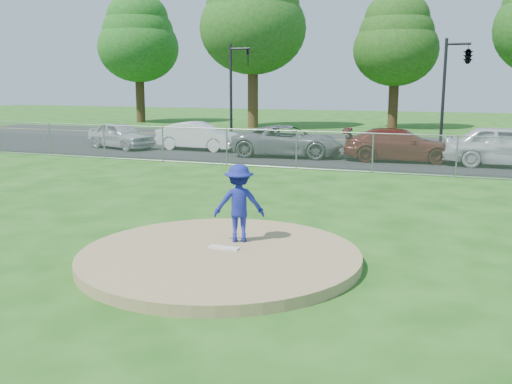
{
  "coord_description": "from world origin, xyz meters",
  "views": [
    {
      "loc": [
        4.3,
        -9.6,
        3.39
      ],
      "look_at": [
        0.0,
        2.0,
        1.0
      ],
      "focal_mm": 40.0,
      "sensor_mm": 36.0,
      "label": 1
    }
  ],
  "objects_px": {
    "tree_center": "(396,39)",
    "parked_car_gray": "(288,141)",
    "parked_car_white": "(198,136)",
    "parked_car_darkred": "(400,145)",
    "tree_left": "(253,15)",
    "pitcher": "(239,203)",
    "parked_car_silver": "(121,135)",
    "traffic_cone": "(250,146)",
    "parked_car_pearl": "(508,146)",
    "traffic_signal_left": "(235,83)",
    "traffic_signal_center": "(466,58)",
    "tree_far_left": "(138,37)"
  },
  "relations": [
    {
      "from": "pitcher",
      "to": "traffic_signal_center",
      "type": "bearing_deg",
      "value": -122.72
    },
    {
      "from": "parked_car_silver",
      "to": "parked_car_pearl",
      "type": "height_order",
      "value": "parked_car_pearl"
    },
    {
      "from": "pitcher",
      "to": "parked_car_gray",
      "type": "xyz_separation_m",
      "value": [
        -3.51,
        14.73,
        -0.27
      ]
    },
    {
      "from": "tree_far_left",
      "to": "pitcher",
      "type": "relative_size",
      "value": 6.8
    },
    {
      "from": "tree_left",
      "to": "parked_car_white",
      "type": "distance_m",
      "value": 16.63
    },
    {
      "from": "tree_left",
      "to": "tree_center",
      "type": "xyz_separation_m",
      "value": [
        10.0,
        3.0,
        -1.77
      ]
    },
    {
      "from": "tree_center",
      "to": "parked_car_silver",
      "type": "xyz_separation_m",
      "value": [
        -11.55,
        -18.36,
        -5.78
      ]
    },
    {
      "from": "tree_left",
      "to": "parked_car_pearl",
      "type": "relative_size",
      "value": 2.54
    },
    {
      "from": "tree_left",
      "to": "pitcher",
      "type": "distance_m",
      "value": 32.95
    },
    {
      "from": "tree_left",
      "to": "pitcher",
      "type": "xyz_separation_m",
      "value": [
        11.07,
        -30.18,
        -7.25
      ]
    },
    {
      "from": "tree_center",
      "to": "parked_car_gray",
      "type": "xyz_separation_m",
      "value": [
        -2.44,
        -18.45,
        -5.75
      ]
    },
    {
      "from": "traffic_signal_center",
      "to": "parked_car_white",
      "type": "relative_size",
      "value": 1.32
    },
    {
      "from": "tree_center",
      "to": "parked_car_white",
      "type": "xyz_separation_m",
      "value": [
        -7.46,
        -17.6,
        -5.76
      ]
    },
    {
      "from": "traffic_signal_center",
      "to": "traffic_cone",
      "type": "relative_size",
      "value": 7.15
    },
    {
      "from": "traffic_cone",
      "to": "parked_car_pearl",
      "type": "height_order",
      "value": "parked_car_pearl"
    },
    {
      "from": "tree_center",
      "to": "parked_car_darkred",
      "type": "height_order",
      "value": "tree_center"
    },
    {
      "from": "tree_far_left",
      "to": "parked_car_gray",
      "type": "relative_size",
      "value": 2.11
    },
    {
      "from": "tree_center",
      "to": "traffic_signal_left",
      "type": "xyz_separation_m",
      "value": [
        -7.76,
        -12.0,
        -3.11
      ]
    },
    {
      "from": "traffic_signal_left",
      "to": "parked_car_darkred",
      "type": "distance_m",
      "value": 12.42
    },
    {
      "from": "parked_car_white",
      "to": "parked_car_gray",
      "type": "distance_m",
      "value": 5.09
    },
    {
      "from": "tree_center",
      "to": "traffic_signal_center",
      "type": "xyz_separation_m",
      "value": [
        4.97,
        -12.0,
        -1.86
      ]
    },
    {
      "from": "tree_far_left",
      "to": "traffic_signal_center",
      "type": "relative_size",
      "value": 1.92
    },
    {
      "from": "tree_far_left",
      "to": "parked_car_silver",
      "type": "distance_m",
      "value": 20.76
    },
    {
      "from": "parked_car_white",
      "to": "pitcher",
      "type": "bearing_deg",
      "value": -149.5
    },
    {
      "from": "traffic_cone",
      "to": "tree_center",
      "type": "bearing_deg",
      "value": 76.42
    },
    {
      "from": "parked_car_white",
      "to": "parked_car_darkred",
      "type": "xyz_separation_m",
      "value": [
        10.04,
        -0.73,
        0.01
      ]
    },
    {
      "from": "traffic_cone",
      "to": "parked_car_gray",
      "type": "xyz_separation_m",
      "value": [
        1.97,
        -0.21,
        0.32
      ]
    },
    {
      "from": "pitcher",
      "to": "parked_car_silver",
      "type": "relative_size",
      "value": 0.4
    },
    {
      "from": "traffic_cone",
      "to": "tree_far_left",
      "type": "bearing_deg",
      "value": 133.9
    },
    {
      "from": "traffic_signal_left",
      "to": "tree_center",
      "type": "bearing_deg",
      "value": 57.1
    },
    {
      "from": "traffic_signal_left",
      "to": "parked_car_silver",
      "type": "height_order",
      "value": "traffic_signal_left"
    },
    {
      "from": "tree_far_left",
      "to": "parked_car_white",
      "type": "distance_m",
      "value": 22.35
    },
    {
      "from": "tree_left",
      "to": "parked_car_darkred",
      "type": "height_order",
      "value": "tree_left"
    },
    {
      "from": "tree_center",
      "to": "parked_car_gray",
      "type": "height_order",
      "value": "tree_center"
    },
    {
      "from": "traffic_signal_left",
      "to": "tree_left",
      "type": "bearing_deg",
      "value": 103.96
    },
    {
      "from": "tree_far_left",
      "to": "traffic_signal_left",
      "type": "xyz_separation_m",
      "value": [
        13.24,
        -11.0,
        -3.7
      ]
    },
    {
      "from": "parked_car_white",
      "to": "parked_car_gray",
      "type": "relative_size",
      "value": 0.83
    },
    {
      "from": "traffic_signal_left",
      "to": "traffic_signal_center",
      "type": "xyz_separation_m",
      "value": [
        12.73,
        -0.0,
        1.25
      ]
    },
    {
      "from": "parked_car_silver",
      "to": "parked_car_pearl",
      "type": "bearing_deg",
      "value": -73.04
    },
    {
      "from": "parked_car_gray",
      "to": "parked_car_pearl",
      "type": "distance_m",
      "value": 9.31
    },
    {
      "from": "tree_left",
      "to": "traffic_cone",
      "type": "xyz_separation_m",
      "value": [
        5.59,
        -15.24,
        -7.84
      ]
    },
    {
      "from": "parked_car_gray",
      "to": "parked_car_darkred",
      "type": "height_order",
      "value": "parked_car_gray"
    },
    {
      "from": "pitcher",
      "to": "tree_left",
      "type": "bearing_deg",
      "value": -92.14
    },
    {
      "from": "pitcher",
      "to": "parked_car_silver",
      "type": "height_order",
      "value": "pitcher"
    },
    {
      "from": "tree_center",
      "to": "pitcher",
      "type": "xyz_separation_m",
      "value": [
        1.07,
        -33.18,
        -5.48
      ]
    },
    {
      "from": "traffic_signal_left",
      "to": "parked_car_pearl",
      "type": "relative_size",
      "value": 1.13
    },
    {
      "from": "traffic_signal_center",
      "to": "pitcher",
      "type": "distance_m",
      "value": 21.84
    },
    {
      "from": "parked_car_gray",
      "to": "tree_left",
      "type": "bearing_deg",
      "value": 19.96
    },
    {
      "from": "traffic_signal_center",
      "to": "tree_far_left",
      "type": "bearing_deg",
      "value": 157.04
    },
    {
      "from": "traffic_signal_left",
      "to": "parked_car_white",
      "type": "xyz_separation_m",
      "value": [
        0.31,
        -5.6,
        -2.66
      ]
    }
  ]
}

